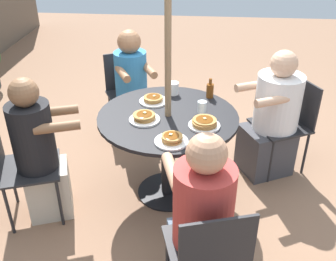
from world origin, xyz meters
name	(u,v)px	position (x,y,z in m)	size (l,w,h in m)	color
ground_plane	(168,192)	(0.00, 0.00, 0.00)	(12.00, 12.00, 0.00)	#8C664C
patio_table	(168,132)	(0.00, 0.00, 0.60)	(1.08, 1.08, 0.75)	black
umbrella_pole	(168,66)	(0.00, 0.00, 1.15)	(0.05, 0.05, 2.29)	#846B4C
patio_chair_north	(18,164)	(-0.38, 1.08, 0.49)	(0.54, 0.54, 0.84)	#232326
diner_north	(40,155)	(-0.32, 0.92, 0.54)	(0.44, 0.53, 1.15)	beige
patio_chair_east	(209,252)	(-1.10, -0.32, 0.49)	(0.53, 0.53, 0.84)	#232326
diner_east	(201,225)	(-0.94, -0.28, 0.53)	(0.55, 0.46, 1.16)	slate
patio_chair_south	(288,119)	(0.50, -1.03, 0.49)	(0.57, 0.57, 0.84)	#232326
diner_south	(272,120)	(0.42, -0.88, 0.51)	(0.55, 0.59, 1.14)	#3D3D42
patio_chair_west	(128,89)	(1.02, 0.51, 0.49)	(0.57, 0.57, 0.84)	#232326
diner_west	(132,91)	(0.88, 0.43, 0.53)	(0.54, 0.48, 1.14)	gray
pancake_plate_a	(204,123)	(-0.15, -0.28, 0.77)	(0.23, 0.23, 0.07)	white
pancake_plate_b	(172,140)	(-0.39, -0.06, 0.77)	(0.23, 0.23, 0.07)	white
pancake_plate_c	(144,118)	(-0.10, 0.17, 0.77)	(0.23, 0.23, 0.07)	white
pancake_plate_d	(153,100)	(0.22, 0.14, 0.77)	(0.23, 0.23, 0.06)	white
syrup_bottle	(210,90)	(0.35, -0.32, 0.81)	(0.08, 0.06, 0.17)	brown
coffee_cup	(173,88)	(0.39, -0.01, 0.80)	(0.09, 0.09, 0.10)	white
drinking_glass_a	(202,108)	(0.03, -0.26, 0.80)	(0.07, 0.07, 0.11)	silver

